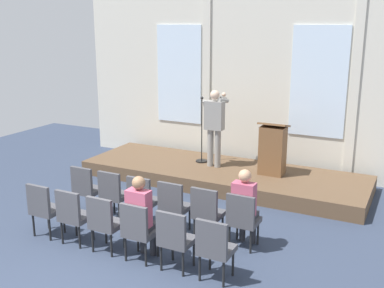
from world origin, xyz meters
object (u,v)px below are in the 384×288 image
object	(u,v)px
lectern	(273,149)
chair_r1_c2	(105,221)
chair_r0_c5	(243,217)
chair_r0_c2	(142,198)
speaker	(215,123)
chair_r0_c4	(207,210)
chair_r1_c5	(215,246)
audience_r1_c3	(141,214)
chair_r1_c3	(138,228)
chair_r1_c4	(175,237)
mic_stand	(202,148)
chair_r1_c0	(44,207)
chair_r0_c0	(86,187)
chair_r0_c1	(113,192)
chair_r1_c1	(73,213)
chair_r0_c3	(173,204)
audience_r0_c5	(245,204)

from	to	relation	value
lectern	chair_r1_c2	bearing A→B (deg)	-109.56
chair_r0_c5	chair_r1_c2	world-z (taller)	same
chair_r0_c2	speaker	bearing A→B (deg)	88.38
chair_r0_c4	chair_r1_c5	distance (m)	1.25
chair_r0_c5	audience_r1_c3	world-z (taller)	audience_r1_c3
chair_r1_c3	chair_r1_c4	xyz separation A→B (m)	(0.62, 0.00, 0.00)
chair_r0_c5	chair_r1_c3	world-z (taller)	same
speaker	chair_r0_c4	bearing A→B (deg)	-68.01
speaker	chair_r1_c3	world-z (taller)	speaker
mic_stand	chair_r0_c4	bearing A→B (deg)	-62.91
chair_r1_c0	chair_r0_c0	bearing A→B (deg)	90.00
chair_r0_c1	chair_r1_c3	bearing A→B (deg)	-40.89
chair_r0_c0	chair_r0_c2	size ratio (longest dim) A/B	1.00
chair_r1_c0	chair_r0_c4	bearing A→B (deg)	23.41
chair_r1_c0	chair_r1_c3	size ratio (longest dim) A/B	1.00
chair_r0_c0	chair_r1_c1	size ratio (longest dim) A/B	1.00
mic_stand	lectern	world-z (taller)	mic_stand
audience_r1_c3	chair_r1_c5	size ratio (longest dim) A/B	1.42
chair_r0_c5	chair_r1_c5	distance (m)	1.08
lectern	chair_r1_c1	world-z (taller)	lectern
lectern	audience_r1_c3	size ratio (longest dim) A/B	0.87
chair_r0_c0	lectern	bearing A→B (deg)	47.72
chair_r0_c1	chair_r0_c2	xyz separation A→B (m)	(0.62, 0.00, 0.00)
chair_r1_c4	chair_r0_c5	bearing A→B (deg)	60.00
chair_r0_c1	audience_r1_c3	bearing A→B (deg)	-38.71
chair_r0_c1	chair_r1_c0	bearing A→B (deg)	-120.00
lectern	chair_r0_c0	world-z (taller)	lectern
speaker	chair_r0_c5	bearing A→B (deg)	-58.21
mic_stand	audience_r1_c3	bearing A→B (deg)	-76.88
speaker	chair_r1_c1	world-z (taller)	speaker
chair_r1_c1	chair_r1_c5	size ratio (longest dim) A/B	1.00
chair_r0_c0	chair_r1_c0	xyz separation A→B (m)	(0.00, -1.08, 0.00)
speaker	chair_r0_c0	bearing A→B (deg)	-114.72
chair_r0_c0	chair_r0_c1	world-z (taller)	same
lectern	chair_r1_c5	xyz separation A→B (m)	(0.44, -4.02, -0.34)
chair_r0_c3	chair_r1_c1	world-z (taller)	same
chair_r0_c4	chair_r1_c3	xyz separation A→B (m)	(-0.62, -1.08, 0.00)
chair_r1_c4	chair_r0_c2	bearing A→B (deg)	139.11
audience_r0_c5	chair_r0_c2	bearing A→B (deg)	-177.49
chair_r1_c1	chair_r1_c2	bearing A→B (deg)	0.00
chair_r0_c2	chair_r1_c2	bearing A→B (deg)	-90.00
chair_r1_c3	chair_r1_c5	xyz separation A→B (m)	(1.25, 0.00, 0.00)
chair_r0_c3	chair_r1_c3	bearing A→B (deg)	-90.00
audience_r0_c5	chair_r1_c5	size ratio (longest dim) A/B	1.40
audience_r0_c5	audience_r1_c3	size ratio (longest dim) A/B	0.98
chair_r1_c3	audience_r1_c3	xyz separation A→B (m)	(0.00, 0.08, 0.21)
chair_r0_c1	speaker	bearing A→B (deg)	76.27
speaker	chair_r1_c5	size ratio (longest dim) A/B	1.86
chair_r0_c2	chair_r1_c4	world-z (taller)	same
chair_r0_c0	chair_r0_c3	bearing A→B (deg)	0.00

